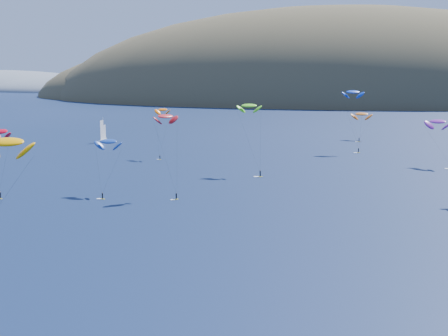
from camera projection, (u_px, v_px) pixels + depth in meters
name	position (u px, v px, depth m)	size (l,w,h in m)	color
ground	(185.00, 326.00, 87.55)	(2800.00, 2800.00, 0.00)	black
island	(355.00, 110.00, 628.33)	(730.00, 300.00, 210.00)	#3D3526
headland	(7.00, 91.00, 893.39)	(460.00, 250.00, 60.00)	slate
sailboat	(103.00, 140.00, 290.87)	(9.33, 8.08, 11.62)	white
kitesurfer_0	(1.00, 132.00, 171.97)	(9.15, 9.61, 20.16)	yellow
kitesurfer_1	(162.00, 110.00, 242.08)	(7.63, 10.47, 20.49)	yellow
kitesurfer_2	(7.00, 142.00, 124.52)	(11.44, 12.26, 24.06)	yellow
kitesurfer_3	(249.00, 106.00, 207.85)	(9.88, 11.15, 24.68)	yellow
kitesurfer_4	(353.00, 92.00, 256.73)	(9.33, 7.38, 27.15)	yellow
kitesurfer_6	(438.00, 122.00, 222.46)	(10.39, 13.10, 18.52)	yellow
kitesurfer_9	(166.00, 117.00, 171.58)	(8.70, 10.28, 24.01)	yellow
kitesurfer_10	(108.00, 142.00, 175.97)	(8.41, 11.93, 16.87)	yellow
kitesurfer_11	(362.00, 114.00, 300.33)	(10.04, 13.95, 14.86)	yellow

